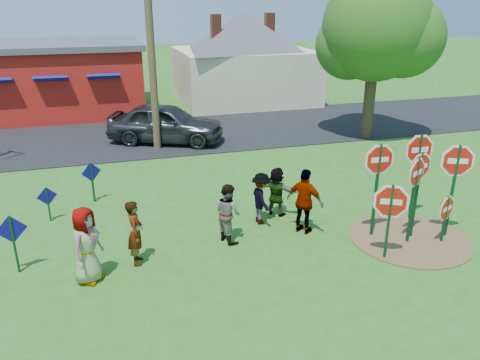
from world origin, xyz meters
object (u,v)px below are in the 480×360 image
at_px(stop_sign_c, 419,176).
at_px(suv, 166,123).
at_px(stop_sign_a, 391,207).
at_px(person_a, 86,245).
at_px(utility_pole, 149,22).
at_px(person_b, 135,233).
at_px(stop_sign_d, 418,156).
at_px(stop_sign_b, 379,168).
at_px(leafy_tree, 378,33).

xyz_separation_m(stop_sign_c, suv, (-5.15, 10.91, -0.87)).
height_order(stop_sign_a, stop_sign_c, stop_sign_c).
relative_size(stop_sign_a, person_a, 1.16).
height_order(stop_sign_c, utility_pole, utility_pole).
height_order(person_b, utility_pole, utility_pole).
height_order(stop_sign_a, stop_sign_d, stop_sign_d).
relative_size(stop_sign_b, stop_sign_c, 1.09).
relative_size(suv, leafy_tree, 0.70).
height_order(person_a, utility_pole, utility_pole).
xyz_separation_m(utility_pole, leafy_tree, (9.74, -0.92, -0.51)).
relative_size(stop_sign_d, suv, 0.54).
xyz_separation_m(stop_sign_d, leafy_tree, (3.41, 8.13, 2.78)).
bearing_deg(suv, stop_sign_a, -137.75).
distance_m(stop_sign_b, stop_sign_c, 1.08).
bearing_deg(person_b, utility_pole, -2.96).
xyz_separation_m(stop_sign_d, person_a, (-9.06, -0.74, -1.03)).
xyz_separation_m(stop_sign_b, person_b, (-6.29, 0.35, -1.16)).
bearing_deg(person_a, stop_sign_d, -52.12).
bearing_deg(utility_pole, suv, 59.11).
distance_m(stop_sign_d, utility_pole, 11.52).
bearing_deg(person_b, leafy_tree, -46.68).
bearing_deg(utility_pole, stop_sign_b, -64.15).
xyz_separation_m(stop_sign_b, stop_sign_d, (1.65, 0.60, -0.04)).
distance_m(person_b, suv, 10.40).
relative_size(stop_sign_c, person_a, 1.38).
distance_m(stop_sign_a, utility_pole, 12.27).
bearing_deg(person_b, stop_sign_b, -86.34).
distance_m(stop_sign_a, stop_sign_c, 1.56).
bearing_deg(stop_sign_a, person_a, -160.60).
xyz_separation_m(person_a, leafy_tree, (12.47, 8.88, 3.81)).
relative_size(stop_sign_d, utility_pole, 0.28).
height_order(stop_sign_d, suv, stop_sign_d).
bearing_deg(person_a, stop_sign_b, -55.73).
distance_m(stop_sign_c, suv, 12.09).
relative_size(stop_sign_d, leafy_tree, 0.37).
bearing_deg(suv, person_b, -167.80).
xyz_separation_m(stop_sign_b, stop_sign_c, (0.99, -0.37, -0.20)).
relative_size(person_a, utility_pole, 0.18).
relative_size(stop_sign_c, stop_sign_d, 0.93).
distance_m(stop_sign_b, suv, 11.37).
bearing_deg(person_a, utility_pole, 17.63).
bearing_deg(person_b, person_a, 120.69).
bearing_deg(stop_sign_c, stop_sign_b, 149.31).
relative_size(person_b, leafy_tree, 0.23).
bearing_deg(suv, stop_sign_c, -130.69).
height_order(stop_sign_b, person_b, stop_sign_b).
distance_m(stop_sign_d, suv, 11.55).
xyz_separation_m(stop_sign_b, person_a, (-7.41, -0.14, -1.07)).
xyz_separation_m(stop_sign_a, person_a, (-7.09, 1.01, -0.49)).
xyz_separation_m(person_a, suv, (3.25, 10.67, -0.01)).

